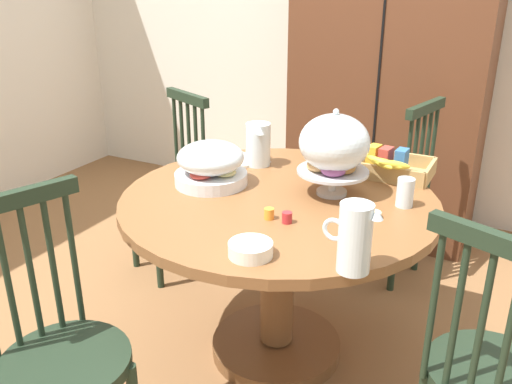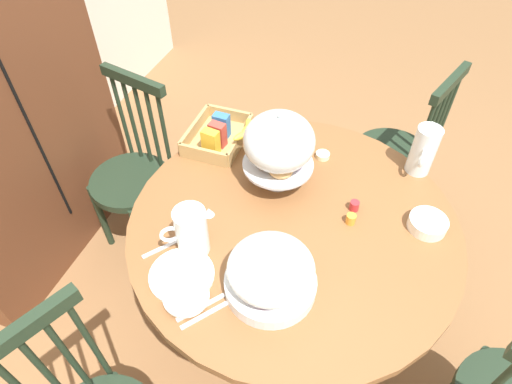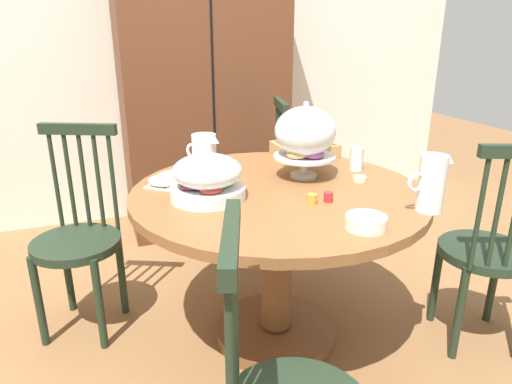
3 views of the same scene
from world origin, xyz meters
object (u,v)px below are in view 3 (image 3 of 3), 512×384
fruit_platter_covered (207,178)px  butter_dish (360,179)px  windsor_chair_facing_door (78,241)px  cereal_basket (305,149)px  china_plate_large (180,177)px  cereal_bowl (366,222)px  wooden_armoire (203,89)px  orange_juice_pitcher (431,186)px  windsor_chair_by_cabinet (258,184)px  drinking_glass (356,159)px  milk_pitcher (204,157)px  dining_table (277,233)px  pastry_stand_with_dome (305,135)px  windsor_chair_near_window (488,254)px  china_plate_small (166,180)px

fruit_platter_covered → butter_dish: bearing=-1.2°
windsor_chair_facing_door → cereal_basket: windsor_chair_facing_door is taller
butter_dish → china_plate_large: bearing=157.5°
cereal_bowl → wooden_armoire: bearing=92.5°
cereal_basket → cereal_bowl: bearing=-102.6°
orange_juice_pitcher → cereal_bowl: 0.32m
windsor_chair_by_cabinet → orange_juice_pitcher: size_ratio=4.57×
butter_dish → wooden_armoire: bearing=102.9°
wooden_armoire → cereal_bowl: 1.95m
drinking_glass → butter_dish: drinking_glass is taller
fruit_platter_covered → windsor_chair_facing_door: bearing=142.1°
wooden_armoire → china_plate_large: bearing=-108.8°
wooden_armoire → milk_pitcher: size_ratio=10.19×
dining_table → pastry_stand_with_dome: pastry_stand_with_dome is taller
wooden_armoire → china_plate_large: wooden_armoire is taller
wooden_armoire → cereal_basket: bearing=-74.6°
cereal_bowl → butter_dish: size_ratio=2.33×
cereal_basket → drinking_glass: size_ratio=2.87×
windsor_chair_near_window → orange_juice_pitcher: size_ratio=4.57×
dining_table → pastry_stand_with_dome: (0.18, 0.12, 0.40)m
windsor_chair_facing_door → cereal_bowl: 1.33m
windsor_chair_facing_door → cereal_bowl: bearing=-42.4°
pastry_stand_with_dome → windsor_chair_by_cabinet: bearing=85.3°
windsor_chair_facing_door → pastry_stand_with_dome: (1.00, -0.28, 0.48)m
pastry_stand_with_dome → cereal_bowl: 0.62m
fruit_platter_covered → pastry_stand_with_dome: bearing=14.7°
windsor_chair_near_window → fruit_platter_covered: (-1.16, 0.34, 0.37)m
china_plate_large → drinking_glass: bearing=-10.7°
windsor_chair_by_cabinet → china_plate_large: (-0.60, -0.60, 0.29)m
windsor_chair_by_cabinet → fruit_platter_covered: (-0.54, -0.90, 0.37)m
drinking_glass → pastry_stand_with_dome: bearing=-177.3°
wooden_armoire → dining_table: wooden_armoire is taller
cereal_bowl → china_plate_large: bearing=122.7°
windsor_chair_by_cabinet → cereal_bowl: bearing=-94.7°
china_plate_small → butter_dish: bearing=-17.4°
windsor_chair_facing_door → orange_juice_pitcher: bearing=-32.7°
windsor_chair_by_cabinet → butter_dish: bearing=-81.0°
orange_juice_pitcher → milk_pitcher: 0.98m
orange_juice_pitcher → butter_dish: bearing=97.7°
dining_table → pastry_stand_with_dome: size_ratio=3.61×
cereal_basket → milk_pitcher: bearing=-166.8°
china_plate_large → china_plate_small: size_ratio=1.47×
pastry_stand_with_dome → cereal_bowl: (-0.05, -0.59, -0.17)m
china_plate_large → drinking_glass: drinking_glass is taller
dining_table → windsor_chair_near_window: bearing=-22.1°
cereal_bowl → drinking_glass: 0.69m
china_plate_large → china_plate_small: bearing=-144.1°
china_plate_large → butter_dish: butter_dish is taller
fruit_platter_covered → china_plate_large: (-0.05, 0.29, -0.08)m
china_plate_large → pastry_stand_with_dome: bearing=-17.4°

